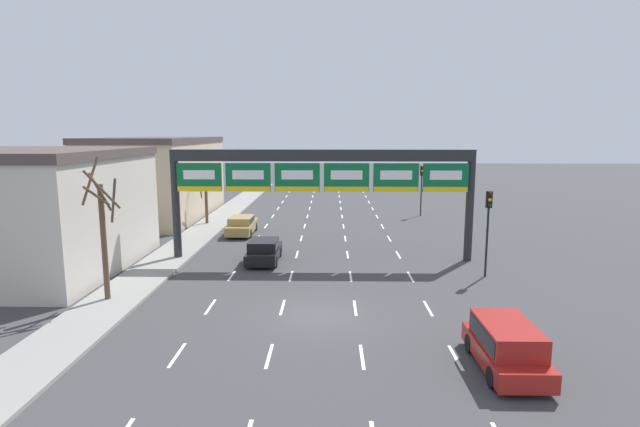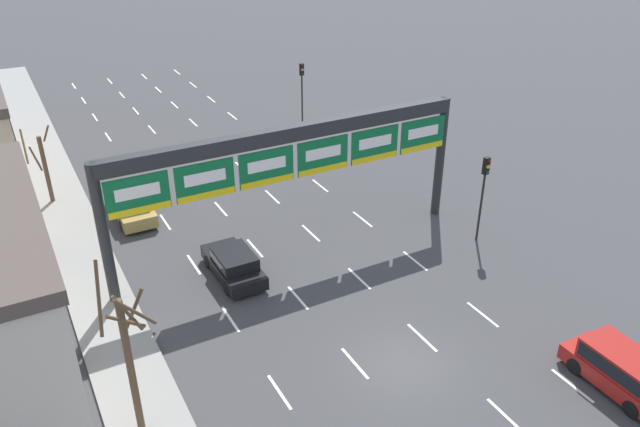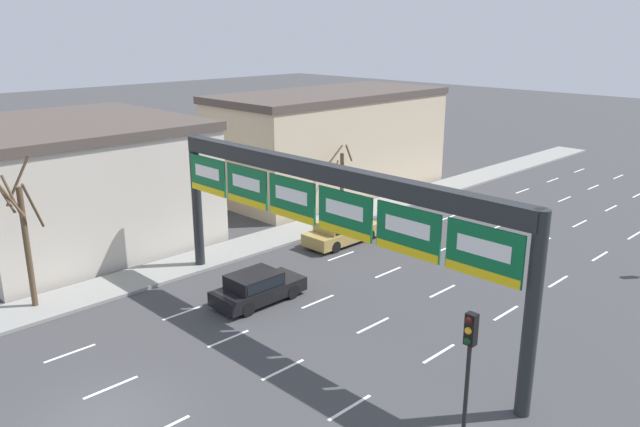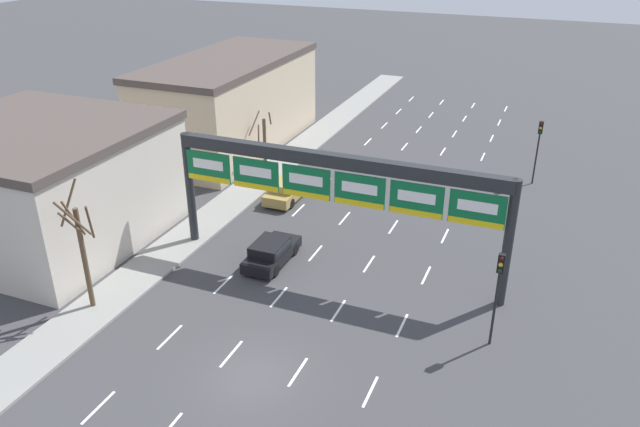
% 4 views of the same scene
% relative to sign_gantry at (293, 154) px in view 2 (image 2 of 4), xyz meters
% --- Properties ---
extents(ground_plane, '(220.00, 220.00, 0.00)m').
position_rel_sign_gantry_xyz_m(ground_plane, '(-0.00, -9.64, -5.48)').
color(ground_plane, '#3D3D3F').
extents(lane_dashes, '(10.02, 67.00, 0.01)m').
position_rel_sign_gantry_xyz_m(lane_dashes, '(-0.00, 3.86, -5.48)').
color(lane_dashes, white).
rests_on(lane_dashes, ground_plane).
extents(sign_gantry, '(18.60, 0.70, 6.85)m').
position_rel_sign_gantry_xyz_m(sign_gantry, '(0.00, 0.00, 0.00)').
color(sign_gantry, '#232628').
rests_on(sign_gantry, ground_plane).
extents(suv_red, '(1.86, 4.21, 1.62)m').
position_rel_sign_gantry_xyz_m(suv_red, '(6.39, -14.45, -4.58)').
color(suv_red, maroon).
rests_on(suv_red, ground_plane).
extents(car_black, '(1.86, 4.31, 1.42)m').
position_rel_sign_gantry_xyz_m(car_black, '(-3.55, -0.62, -4.72)').
color(car_black, black).
rests_on(car_black, ground_plane).
extents(car_gold, '(1.89, 4.79, 1.43)m').
position_rel_sign_gantry_xyz_m(car_gold, '(-6.39, 7.87, -4.72)').
color(car_gold, '#A88947').
rests_on(car_gold, ground_plane).
extents(traffic_light_near_gantry, '(0.30, 0.35, 4.74)m').
position_rel_sign_gantry_xyz_m(traffic_light_near_gantry, '(9.18, 17.06, -2.10)').
color(traffic_light_near_gantry, black).
rests_on(traffic_light_near_gantry, ground_plane).
extents(traffic_light_mid_block, '(0.30, 0.35, 4.74)m').
position_rel_sign_gantry_xyz_m(traffic_light_mid_block, '(9.08, -3.49, -2.10)').
color(traffic_light_mid_block, black).
rests_on(traffic_light_mid_block, ground_plane).
extents(tree_bare_closest, '(1.78, 1.86, 6.61)m').
position_rel_sign_gantry_xyz_m(tree_bare_closest, '(-9.91, -8.05, -1.97)').
color(tree_bare_closest, brown).
rests_on(tree_bare_closest, sidewalk_left).
extents(tree_bare_second, '(1.58, 1.75, 4.71)m').
position_rel_sign_gantry_xyz_m(tree_bare_second, '(-10.19, 11.85, -3.00)').
color(tree_bare_second, brown).
rests_on(tree_bare_second, sidewalk_left).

